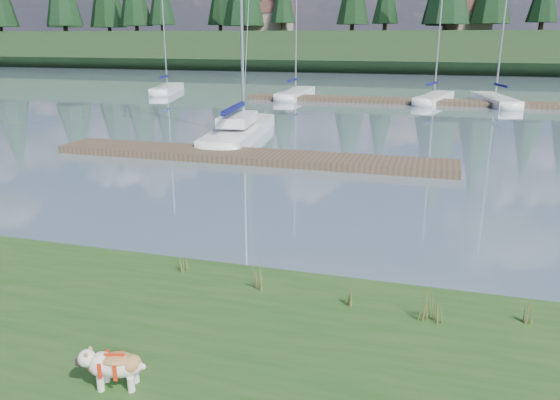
% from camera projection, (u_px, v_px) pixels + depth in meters
% --- Properties ---
extents(ground, '(200.00, 200.00, 0.00)m').
position_uv_depth(ground, '(395.00, 103.00, 39.78)').
color(ground, '#768D9F').
rests_on(ground, ground).
extents(ridge, '(200.00, 20.00, 5.00)m').
position_uv_depth(ridge, '(421.00, 51.00, 78.59)').
color(ridge, black).
rests_on(ridge, ground).
extents(bulldog, '(0.88, 0.47, 0.52)m').
position_uv_depth(bulldog, '(115.00, 364.00, 6.99)').
color(bulldog, silver).
rests_on(bulldog, bank).
extents(sailboat_main, '(3.03, 9.67, 13.61)m').
position_uv_depth(sailboat_main, '(243.00, 127.00, 26.78)').
color(sailboat_main, white).
rests_on(sailboat_main, ground).
extents(dock_near, '(16.00, 2.00, 0.30)m').
position_uv_depth(dock_near, '(248.00, 156.00, 21.49)').
color(dock_near, '#4C3D2C').
rests_on(dock_near, ground).
extents(dock_far, '(26.00, 2.20, 0.30)m').
position_uv_depth(dock_far, '(424.00, 102.00, 39.20)').
color(dock_far, '#4C3D2C').
rests_on(dock_far, ground).
extents(sailboat_bg_0, '(3.40, 7.79, 11.14)m').
position_uv_depth(sailboat_bg_0, '(169.00, 88.00, 47.49)').
color(sailboat_bg_0, white).
rests_on(sailboat_bg_0, ground).
extents(sailboat_bg_1, '(1.61, 7.94, 11.84)m').
position_uv_depth(sailboat_bg_1, '(298.00, 92.00, 43.91)').
color(sailboat_bg_1, white).
rests_on(sailboat_bg_1, ground).
extents(sailboat_bg_2, '(3.07, 7.39, 10.97)m').
position_uv_depth(sailboat_bg_2, '(436.00, 97.00, 40.62)').
color(sailboat_bg_2, white).
rests_on(sailboat_bg_2, ground).
extents(sailboat_bg_3, '(3.25, 8.07, 11.64)m').
position_uv_depth(sailboat_bg_3, '(492.00, 98.00, 39.52)').
color(sailboat_bg_3, white).
rests_on(sailboat_bg_3, ground).
extents(weed_0, '(0.17, 0.14, 0.61)m').
position_uv_depth(weed_0, '(259.00, 276.00, 9.71)').
color(weed_0, '#475B23').
rests_on(weed_0, bank).
extents(weed_1, '(0.17, 0.14, 0.50)m').
position_uv_depth(weed_1, '(349.00, 294.00, 9.14)').
color(weed_1, '#475B23').
rests_on(weed_1, bank).
extents(weed_2, '(0.17, 0.14, 0.70)m').
position_uv_depth(weed_2, '(425.00, 303.00, 8.65)').
color(weed_2, '#475B23').
rests_on(weed_2, bank).
extents(weed_3, '(0.17, 0.14, 0.48)m').
position_uv_depth(weed_3, '(182.00, 262.00, 10.44)').
color(weed_3, '#475B23').
rests_on(weed_3, bank).
extents(weed_4, '(0.17, 0.14, 0.49)m').
position_uv_depth(weed_4, '(437.00, 310.00, 8.60)').
color(weed_4, '#475B23').
rests_on(weed_4, bank).
extents(weed_5, '(0.17, 0.14, 0.51)m').
position_uv_depth(weed_5, '(529.00, 312.00, 8.54)').
color(weed_5, '#475B23').
rests_on(weed_5, bank).
extents(mud_lip, '(60.00, 0.50, 0.14)m').
position_uv_depth(mud_lip, '(261.00, 282.00, 10.70)').
color(mud_lip, '#33281C').
rests_on(mud_lip, ground).
extents(house_0, '(6.30, 5.30, 4.65)m').
position_uv_depth(house_0, '(269.00, 17.00, 80.29)').
color(house_0, gray).
rests_on(house_0, ridge).
extents(house_1, '(6.30, 5.30, 4.65)m').
position_uv_depth(house_1, '(469.00, 15.00, 73.76)').
color(house_1, gray).
rests_on(house_1, ridge).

